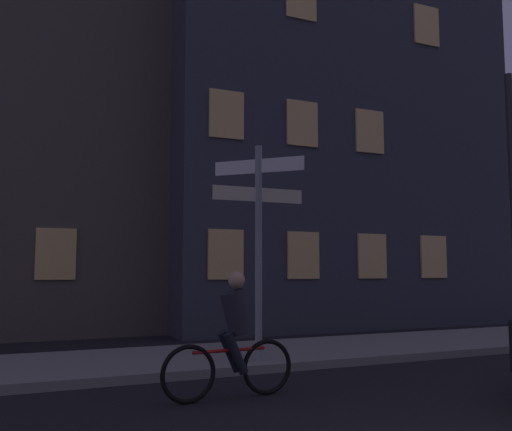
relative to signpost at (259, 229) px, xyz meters
name	(u,v)px	position (x,y,z in m)	size (l,w,h in m)	color
sidewalk_kerb	(236,356)	(-0.01, 0.97, -2.25)	(40.00, 2.84, 0.14)	gray
signpost	(259,229)	(0.00, 0.00, 0.00)	(1.65, 1.17, 3.61)	gray
cyclist	(233,339)	(-1.17, -1.82, -1.58)	(1.82, 0.35, 1.61)	black
building_left_block	(11,31)	(-4.10, 8.39, 6.19)	(9.74, 6.45, 17.02)	#4C443D
building_right_block	(301,74)	(5.11, 7.84, 6.05)	(10.56, 7.86, 16.74)	#383842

